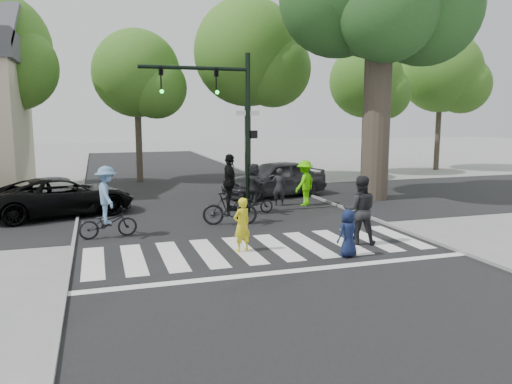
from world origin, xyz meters
The scene contains 21 objects.
ground centered at (0.00, 0.00, 0.00)m, with size 120.00×120.00×0.00m, color gray.
road_stem centered at (0.00, 5.00, 0.01)m, with size 10.00×70.00×0.01m, color black.
road_cross centered at (0.00, 8.00, 0.01)m, with size 70.00×10.00×0.01m, color black.
curb_left centered at (-5.05, 5.00, 0.05)m, with size 0.10×70.00×0.10m, color gray.
curb_right centered at (5.05, 5.00, 0.05)m, with size 0.10×70.00×0.10m, color gray.
crosswalk centered at (0.00, 0.66, 0.01)m, with size 10.00×3.85×0.01m.
traffic_signal centered at (0.35, 6.20, 3.90)m, with size 4.45×0.29×6.00m.
bg_tree_2 centered at (-1.76, 16.62, 5.78)m, with size 5.04×4.80×8.40m.
bg_tree_3 centered at (4.31, 15.27, 6.94)m, with size 6.30×6.00×10.20m.
bg_tree_4 centered at (12.23, 16.12, 5.64)m, with size 4.83×4.60×8.15m.
bg_tree_5 centered at (18.27, 16.69, 6.36)m, with size 5.67×5.40×9.30m.
pedestrian_woman centered at (-0.58, 0.90, 0.75)m, with size 0.55×0.36×1.50m, color yellow.
pedestrian_child centered at (1.94, -0.49, 0.64)m, with size 0.63×0.41×1.28m, color #121B3E.
pedestrian_adult centered at (2.92, 0.65, 1.00)m, with size 0.98×0.76×2.01m, color black.
cyclist_left centered at (-4.05, 3.64, 0.96)m, with size 1.81×1.22×2.21m.
cyclist_mid centered at (-0.03, 4.27, 1.00)m, with size 1.93×1.21×2.43m.
cyclist_right centered at (1.34, 5.85, 0.86)m, with size 1.57×1.46×1.93m.
car_suv centered at (-5.57, 7.72, 0.73)m, with size 2.41×5.22×1.45m, color black.
car_grey centered at (3.45, 9.47, 0.84)m, with size 1.98×4.93×1.68m, color #323135.
bystander_hivis centered at (3.89, 6.97, 0.94)m, with size 1.21×0.70×1.88m, color #52D503.
bystander_dark centered at (2.85, 7.21, 0.78)m, with size 0.57×0.37×1.57m, color black.
Camera 1 is at (-4.28, -11.95, 3.72)m, focal length 35.00 mm.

